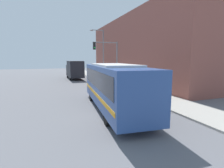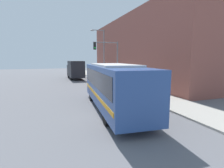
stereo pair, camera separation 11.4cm
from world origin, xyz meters
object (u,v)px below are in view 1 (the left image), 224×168
at_px(city_bus, 114,84).
at_px(parking_meter, 128,83).
at_px(street_lamp, 102,51).
at_px(fire_hydrant, 150,95).
at_px(delivery_truck, 75,69).
at_px(traffic_light_pole, 109,56).
at_px(pedestrian_near_corner, 145,85).

relative_size(city_bus, parking_meter, 8.69).
bearing_deg(street_lamp, parking_meter, -89.94).
xyz_separation_m(fire_hydrant, street_lamp, (-0.01, 14.08, 4.34)).
distance_m(delivery_truck, parking_meter, 14.93).
distance_m(traffic_light_pole, parking_meter, 4.81).
relative_size(delivery_truck, parking_meter, 5.98).
bearing_deg(parking_meter, city_bus, -123.50).
xyz_separation_m(delivery_truck, traffic_light_pole, (2.78, -10.84, 2.23)).
height_order(delivery_truck, street_lamp, street_lamp).
xyz_separation_m(parking_meter, street_lamp, (-0.01, 9.60, 3.88)).
bearing_deg(street_lamp, fire_hydrant, -89.96).
distance_m(fire_hydrant, pedestrian_near_corner, 2.24).
xyz_separation_m(parking_meter, pedestrian_near_corner, (0.74, -2.43, 0.06)).
height_order(delivery_truck, traffic_light_pole, traffic_light_pole).
bearing_deg(fire_hydrant, traffic_light_pole, 96.56).
bearing_deg(delivery_truck, city_bus, -91.06).
distance_m(city_bus, parking_meter, 7.46).
bearing_deg(parking_meter, traffic_light_pole, 104.47).
bearing_deg(city_bus, fire_hydrant, 28.09).
height_order(fire_hydrant, parking_meter, parking_meter).
bearing_deg(fire_hydrant, parking_meter, 90.00).
bearing_deg(parking_meter, delivery_truck, 104.39).
relative_size(fire_hydrant, pedestrian_near_corner, 0.41).
distance_m(city_bus, delivery_truck, 20.62).
bearing_deg(delivery_truck, fire_hydrant, -78.92).
bearing_deg(traffic_light_pole, pedestrian_near_corner, -74.50).
relative_size(city_bus, traffic_light_pole, 1.81).
height_order(city_bus, traffic_light_pole, traffic_light_pole).
height_order(delivery_truck, pedestrian_near_corner, delivery_truck).
bearing_deg(pedestrian_near_corner, parking_meter, 107.00).
distance_m(delivery_truck, traffic_light_pole, 11.41).
xyz_separation_m(delivery_truck, parking_meter, (3.70, -14.44, -0.83)).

